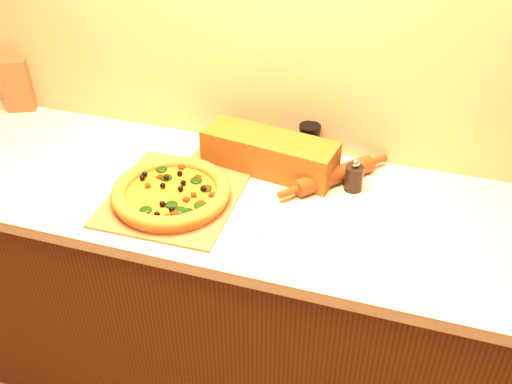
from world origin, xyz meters
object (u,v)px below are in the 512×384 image
(pizza, at_px, (171,192))
(dark_jar, at_px, (309,141))
(pepper_grinder, at_px, (354,177))
(rolling_pin, at_px, (334,176))
(pizza_peel, at_px, (177,193))

(pizza, height_order, dark_jar, dark_jar)
(pepper_grinder, relative_size, rolling_pin, 0.33)
(pizza_peel, bearing_deg, pizza, -90.47)
(pepper_grinder, distance_m, rolling_pin, 0.07)
(rolling_pin, relative_size, dark_jar, 2.83)
(pizza, bearing_deg, dark_jar, 48.48)
(pizza_peel, distance_m, pizza, 0.05)
(pizza, bearing_deg, pepper_grinder, 23.94)
(pizza, relative_size, rolling_pin, 1.10)
(pizza, relative_size, pepper_grinder, 3.27)
(pizza_peel, bearing_deg, dark_jar, 44.48)
(dark_jar, bearing_deg, rolling_pin, -49.95)
(pizza, distance_m, rolling_pin, 0.52)
(pizza_peel, height_order, dark_jar, dark_jar)
(pepper_grinder, xyz_separation_m, dark_jar, (-0.18, 0.15, 0.01))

